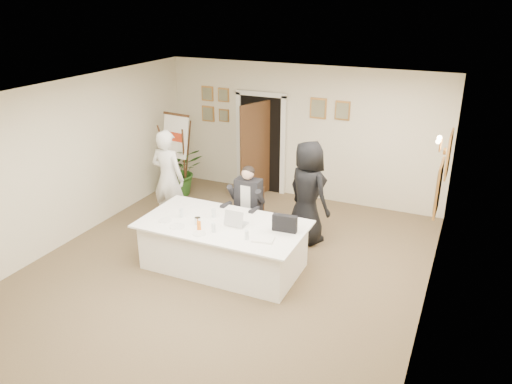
{
  "coord_description": "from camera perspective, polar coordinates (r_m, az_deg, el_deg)",
  "views": [
    {
      "loc": [
        3.3,
        -6.09,
        4.12
      ],
      "look_at": [
        0.27,
        0.6,
        1.17
      ],
      "focal_mm": 35.0,
      "sensor_mm": 36.0,
      "label": 1
    }
  ],
  "objects": [
    {
      "name": "wall_left",
      "position": [
        9.17,
        -20.65,
        3.18
      ],
      "size": [
        0.1,
        7.0,
        2.8
      ],
      "primitive_type": "cube",
      "color": "beige",
      "rests_on": "floor"
    },
    {
      "name": "potted_palm",
      "position": [
        10.91,
        -8.68,
        2.45
      ],
      "size": [
        1.29,
        1.27,
        1.08
      ],
      "primitive_type": "imported",
      "rotation": [
        0.0,
        0.0,
        0.69
      ],
      "color": "#27531B",
      "rests_on": "floor"
    },
    {
      "name": "plate_near",
      "position": [
        7.49,
        -6.52,
        -4.74
      ],
      "size": [
        0.23,
        0.23,
        0.01
      ],
      "primitive_type": "cylinder",
      "rotation": [
        0.0,
        0.0,
        0.18
      ],
      "color": "white",
      "rests_on": "conference_table"
    },
    {
      "name": "wall_front",
      "position": [
        5.0,
        -23.46,
        -13.16
      ],
      "size": [
        6.0,
        0.1,
        2.8
      ],
      "primitive_type": "cube",
      "color": "beige",
      "rests_on": "floor"
    },
    {
      "name": "steel_jug",
      "position": [
        7.79,
        -6.7,
        -3.28
      ],
      "size": [
        0.1,
        0.1,
        0.11
      ],
      "primitive_type": "cylinder",
      "rotation": [
        0.0,
        0.0,
        0.04
      ],
      "color": "silver",
      "rests_on": "conference_table"
    },
    {
      "name": "glass_c",
      "position": [
        7.26,
        -1.07,
        -4.94
      ],
      "size": [
        0.07,
        0.07,
        0.14
      ],
      "primitive_type": "cylinder",
      "rotation": [
        0.0,
        0.0,
        0.15
      ],
      "color": "silver",
      "rests_on": "conference_table"
    },
    {
      "name": "wall_sconce",
      "position": [
        7.58,
        20.47,
        5.01
      ],
      "size": [
        0.2,
        0.3,
        0.24
      ],
      "primitive_type": null,
      "color": "#C98540",
      "rests_on": "wall_right"
    },
    {
      "name": "ceiling",
      "position": [
        7.05,
        -4.11,
        11.03
      ],
      "size": [
        6.0,
        7.0,
        0.02
      ],
      "primitive_type": "cube",
      "color": "white",
      "rests_on": "wall_back"
    },
    {
      "name": "standing_woman",
      "position": [
        8.64,
        5.94,
        -0.05
      ],
      "size": [
        1.06,
        0.95,
        1.83
      ],
      "primitive_type": "imported",
      "rotation": [
        0.0,
        0.0,
        2.62
      ],
      "color": "black",
      "rests_on": "floor"
    },
    {
      "name": "plate_left",
      "position": [
        7.99,
        -10.33,
        -3.2
      ],
      "size": [
        0.26,
        0.26,
        0.01
      ],
      "primitive_type": "cylinder",
      "rotation": [
        0.0,
        0.0,
        -0.29
      ],
      "color": "white",
      "rests_on": "conference_table"
    },
    {
      "name": "pictures_back_wall",
      "position": [
        10.65,
        1.1,
        9.55
      ],
      "size": [
        3.4,
        0.06,
        0.8
      ],
      "primitive_type": null,
      "color": "#B87F3F",
      "rests_on": "wall_back"
    },
    {
      "name": "conference_table",
      "position": [
        7.97,
        -3.73,
        -6.06
      ],
      "size": [
        2.59,
        1.38,
        0.78
      ],
      "color": "white",
      "rests_on": "floor"
    },
    {
      "name": "glass_d",
      "position": [
        7.99,
        -4.87,
        -2.41
      ],
      "size": [
        0.07,
        0.07,
        0.14
      ],
      "primitive_type": "cylinder",
      "rotation": [
        0.0,
        0.0,
        0.12
      ],
      "color": "silver",
      "rests_on": "conference_table"
    },
    {
      "name": "plate_mid",
      "position": [
        7.76,
        -8.98,
        -3.9
      ],
      "size": [
        0.27,
        0.27,
        0.01
      ],
      "primitive_type": "cylinder",
      "rotation": [
        0.0,
        0.0,
        -0.13
      ],
      "color": "white",
      "rests_on": "conference_table"
    },
    {
      "name": "laptop",
      "position": [
        7.71,
        -2.19,
        -2.73
      ],
      "size": [
        0.31,
        0.34,
        0.28
      ],
      "primitive_type": null,
      "rotation": [
        0.0,
        0.0,
        -0.0
      ],
      "color": "#B7BABC",
      "rests_on": "conference_table"
    },
    {
      "name": "wall_right",
      "position": [
        6.68,
        19.62,
        -3.52
      ],
      "size": [
        0.1,
        7.0,
        2.8
      ],
      "primitive_type": "cube",
      "color": "beige",
      "rests_on": "floor"
    },
    {
      "name": "flip_chart",
      "position": [
        10.72,
        -8.71,
        3.71
      ],
      "size": [
        0.64,
        0.43,
        1.78
      ],
      "color": "#392612",
      "rests_on": "floor"
    },
    {
      "name": "paper_stack",
      "position": [
        7.26,
        0.8,
        -5.43
      ],
      "size": [
        0.34,
        0.27,
        0.03
      ],
      "primitive_type": "cube",
      "rotation": [
        0.0,
        0.0,
        0.18
      ],
      "color": "white",
      "rests_on": "conference_table"
    },
    {
      "name": "wall_back",
      "position": [
        10.5,
        5.19,
        6.76
      ],
      "size": [
        6.0,
        0.1,
        2.8
      ],
      "primitive_type": "cube",
      "color": "beige",
      "rests_on": "floor"
    },
    {
      "name": "doorway",
      "position": [
        10.75,
        0.35,
        5.22
      ],
      "size": [
        1.14,
        0.86,
        2.2
      ],
      "color": "black",
      "rests_on": "floor"
    },
    {
      "name": "seated_man",
      "position": [
        8.61,
        -1.01,
        -1.48
      ],
      "size": [
        0.7,
        0.73,
        1.42
      ],
      "primitive_type": null,
      "rotation": [
        0.0,
        0.0,
        -0.15
      ],
      "color": "black",
      "rests_on": "floor"
    },
    {
      "name": "laptop_bag",
      "position": [
        7.49,
        3.3,
        -3.58
      ],
      "size": [
        0.38,
        0.13,
        0.26
      ],
      "primitive_type": "cube",
      "rotation": [
        0.0,
        0.0,
        0.08
      ],
      "color": "black",
      "rests_on": "conference_table"
    },
    {
      "name": "glass_a",
      "position": [
        8.06,
        -8.51,
        -2.37
      ],
      "size": [
        0.06,
        0.06,
        0.14
      ],
      "primitive_type": "cylinder",
      "rotation": [
        0.0,
        0.0,
        0.04
      ],
      "color": "silver",
      "rests_on": "conference_table"
    },
    {
      "name": "oj_glass",
      "position": [
        7.6,
        -6.54,
        -3.84
      ],
      "size": [
        0.07,
        0.07,
        0.13
      ],
      "primitive_type": "cylinder",
      "rotation": [
        0.0,
        0.0,
        -0.17
      ],
      "color": "orange",
      "rests_on": "conference_table"
    },
    {
      "name": "glass_b",
      "position": [
        7.51,
        -4.88,
        -4.09
      ],
      "size": [
        0.08,
        0.08,
        0.14
      ],
      "primitive_type": "cylinder",
      "rotation": [
        0.0,
        0.0,
        0.29
      ],
      "color": "silver",
      "rests_on": "conference_table"
    },
    {
      "name": "pictures_right_wall",
      "position": [
        7.67,
        20.65,
        2.44
      ],
      "size": [
        0.06,
        2.2,
        0.8
      ],
      "primitive_type": null,
      "color": "#B87F3F",
      "rests_on": "wall_right"
    },
    {
      "name": "floor",
      "position": [
        8.06,
        -3.58,
        -8.93
      ],
      "size": [
        7.0,
        7.0,
        0.0
      ],
      "primitive_type": "plane",
      "color": "brown",
      "rests_on": "ground"
    },
    {
      "name": "standing_man",
      "position": [
        9.39,
        -10.02,
        1.57
      ],
      "size": [
        0.69,
        0.47,
        1.84
      ],
      "primitive_type": "imported",
      "rotation": [
        0.0,
        0.0,
        3.09
      ],
      "color": "silver",
      "rests_on": "floor"
    }
  ]
}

